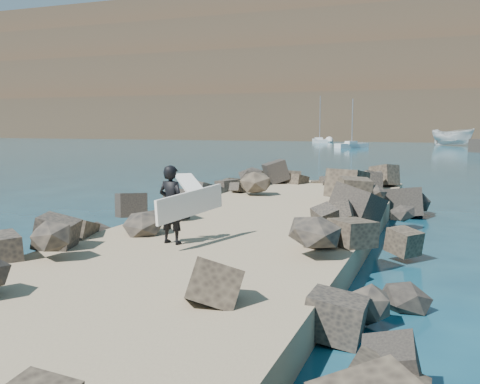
{
  "coord_description": "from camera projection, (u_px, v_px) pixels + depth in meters",
  "views": [
    {
      "loc": [
        4.57,
        -13.06,
        3.11
      ],
      "look_at": [
        0.0,
        -1.0,
        1.5
      ],
      "focal_mm": 40.0,
      "sensor_mm": 36.0,
      "label": 1
    }
  ],
  "objects": [
    {
      "name": "ground",
      "position": [
        253.0,
        244.0,
        14.11
      ],
      "size": [
        800.0,
        800.0,
        0.0
      ],
      "primitive_type": "plane",
      "color": "#0F384C",
      "rests_on": "ground"
    },
    {
      "name": "jetty",
      "position": [
        225.0,
        249.0,
        12.22
      ],
      "size": [
        6.0,
        26.0,
        0.6
      ],
      "primitive_type": "cube",
      "color": "#8C7759",
      "rests_on": "ground"
    },
    {
      "name": "riprap_left",
      "position": [
        127.0,
        228.0,
        13.68
      ],
      "size": [
        2.6,
        22.0,
        1.0
      ],
      "primitive_type": "cube",
      "color": "black",
      "rests_on": "ground"
    },
    {
      "name": "riprap_right",
      "position": [
        356.0,
        246.0,
        11.64
      ],
      "size": [
        2.6,
        22.0,
        1.0
      ],
      "primitive_type": "cube",
      "color": "black",
      "rests_on": "ground"
    },
    {
      "name": "headland",
      "position": [
        466.0,
        81.0,
        157.06
      ],
      "size": [
        360.0,
        140.0,
        32.0
      ],
      "primitive_type": "cube",
      "color": "#2D4919",
      "rests_on": "ground"
    },
    {
      "name": "surfboard_resting",
      "position": [
        191.0,
        189.0,
        17.55
      ],
      "size": [
        2.01,
        2.25,
        0.08
      ],
      "primitive_type": "cube",
      "rotation": [
        0.0,
        0.0,
        0.69
      ],
      "color": "white",
      "rests_on": "riprap_left"
    },
    {
      "name": "boat_imported",
      "position": [
        453.0,
        137.0,
        82.47
      ],
      "size": [
        7.3,
        5.72,
        2.68
      ],
      "primitive_type": "imported",
      "rotation": [
        0.0,
        0.0,
        1.05
      ],
      "color": "silver",
      "rests_on": "ground"
    },
    {
      "name": "surfer_with_board",
      "position": [
        174.0,
        204.0,
        11.3
      ],
      "size": [
        1.07,
        2.04,
        1.68
      ],
      "color": "black",
      "rests_on": "jetty"
    },
    {
      "name": "sailboat_b",
      "position": [
        352.0,
        145.0,
        73.94
      ],
      "size": [
        4.13,
        5.31,
        6.89
      ],
      "color": "silver",
      "rests_on": "ground"
    },
    {
      "name": "sailboat_e",
      "position": [
        319.0,
        141.0,
        96.18
      ],
      "size": [
        4.11,
        7.14,
        8.53
      ],
      "color": "silver",
      "rests_on": "ground"
    }
  ]
}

